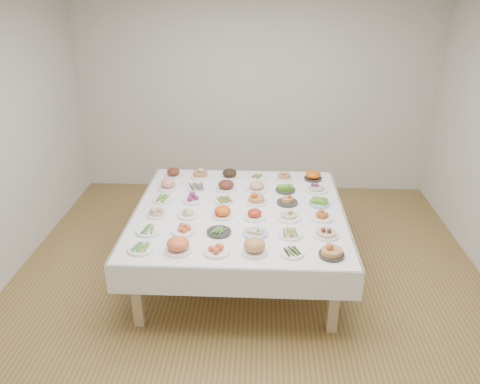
{
  "coord_description": "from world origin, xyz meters",
  "views": [
    {
      "loc": [
        0.11,
        -3.99,
        2.9
      ],
      "look_at": [
        -0.1,
        0.38,
        0.88
      ],
      "focal_mm": 35.0,
      "sensor_mm": 36.0,
      "label": 1
    }
  ],
  "objects_px": {
    "display_table": "(239,216)",
    "dish_18": "(162,199)",
    "dish_0": "(141,248)",
    "dish_35": "(313,175)"
  },
  "relations": [
    {
      "from": "display_table",
      "to": "dish_0",
      "type": "height_order",
      "value": "dish_0"
    },
    {
      "from": "dish_35",
      "to": "dish_18",
      "type": "bearing_deg",
      "value": -158.46
    },
    {
      "from": "dish_0",
      "to": "dish_18",
      "type": "bearing_deg",
      "value": 90.51
    },
    {
      "from": "dish_18",
      "to": "dish_35",
      "type": "xyz_separation_m",
      "value": [
        1.64,
        0.65,
        0.03
      ]
    },
    {
      "from": "display_table",
      "to": "dish_35",
      "type": "bearing_deg",
      "value": 45.01
    },
    {
      "from": "display_table",
      "to": "dish_0",
      "type": "relative_size",
      "value": 9.4
    },
    {
      "from": "display_table",
      "to": "dish_35",
      "type": "distance_m",
      "value": 1.16
    },
    {
      "from": "display_table",
      "to": "dish_18",
      "type": "distance_m",
      "value": 0.84
    },
    {
      "from": "display_table",
      "to": "dish_18",
      "type": "bearing_deg",
      "value": 168.16
    },
    {
      "from": "dish_35",
      "to": "display_table",
      "type": "bearing_deg",
      "value": -134.99
    }
  ]
}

